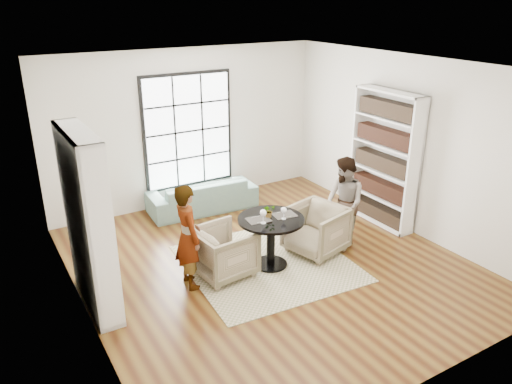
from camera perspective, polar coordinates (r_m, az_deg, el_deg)
ground at (r=7.83m, az=1.62°, el=-8.16°), size 6.00×6.00×0.00m
room_shell at (r=7.72m, az=-0.44°, el=1.69°), size 6.00×6.01×6.00m
rug at (r=7.83m, az=1.32°, el=-8.14°), size 2.56×2.56×0.01m
pedestal_table at (r=7.51m, az=1.72°, el=-4.55°), size 1.00×1.00×0.80m
sofa at (r=9.65m, az=-6.16°, el=-0.32°), size 2.10×0.93×0.60m
armchair_left at (r=7.39m, az=-3.69°, el=-6.83°), size 0.90×0.88×0.75m
armchair_right at (r=8.05m, az=6.87°, el=-4.30°), size 1.03×1.02×0.78m
person_left at (r=7.01m, az=-7.78°, el=-5.07°), size 0.39×0.58×1.53m
person_right at (r=8.23m, az=10.02°, el=-1.16°), size 0.71×0.83×1.49m
placemat_left at (r=7.36m, az=0.30°, el=-3.19°), size 0.37×0.30×0.01m
placemat_right at (r=7.53m, az=3.26°, el=-2.63°), size 0.37×0.30×0.01m
cutlery_left at (r=7.36m, az=0.30°, el=-3.14°), size 0.17×0.24×0.01m
cutlery_right at (r=7.53m, az=3.26°, el=-2.58°), size 0.17×0.24×0.01m
wine_glass_left at (r=7.20m, az=0.83°, el=-2.46°), size 0.10×0.10×0.22m
wine_glass_right at (r=7.35m, az=3.21°, el=-2.13°), size 0.09×0.09×0.19m
flower_centerpiece at (r=7.42m, az=1.48°, el=-2.16°), size 0.19×0.17×0.20m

